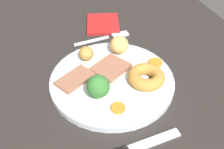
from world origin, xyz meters
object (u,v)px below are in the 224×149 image
at_px(meat_slice_main, 111,68).
at_px(carrot_coin_back, 156,63).
at_px(yorkshire_pudding, 146,77).
at_px(broccoli_floret, 98,87).
at_px(roast_potato_left, 86,53).
at_px(fork, 104,38).
at_px(folded_napkin, 103,24).
at_px(meat_slice_under, 75,79).
at_px(roast_potato_right, 119,45).
at_px(carrot_coin_front, 118,108).
at_px(dinner_plate, 112,80).

relative_size(meat_slice_main, carrot_coin_back, 2.40).
bearing_deg(yorkshire_pudding, broccoli_floret, -82.30).
height_order(meat_slice_main, roast_potato_left, roast_potato_left).
bearing_deg(broccoli_floret, carrot_coin_back, 112.44).
bearing_deg(fork, folded_napkin, 69.06).
distance_m(meat_slice_under, broccoli_floret, 0.08).
xyz_separation_m(roast_potato_right, fork, (-0.08, -0.01, -0.03)).
bearing_deg(meat_slice_under, yorkshire_pudding, 70.75).
bearing_deg(meat_slice_under, roast_potato_left, 147.59).
distance_m(roast_potato_left, broccoli_floret, 0.13).
height_order(carrot_coin_front, broccoli_floret, broccoli_floret).
bearing_deg(carrot_coin_front, meat_slice_main, 168.97).
relative_size(roast_potato_left, fork, 0.24).
relative_size(yorkshire_pudding, folded_napkin, 0.70).
bearing_deg(roast_potato_right, meat_slice_under, -61.31).
bearing_deg(roast_potato_right, carrot_coin_back, 43.46).
height_order(carrot_coin_front, carrot_coin_back, same).
relative_size(meat_slice_under, folded_napkin, 0.71).
height_order(carrot_coin_back, broccoli_floret, broccoli_floret).
height_order(roast_potato_left, fork, roast_potato_left).
distance_m(carrot_coin_front, fork, 0.26).
bearing_deg(fork, dinner_plate, -105.94).
height_order(dinner_plate, fork, dinner_plate).
relative_size(roast_potato_right, carrot_coin_back, 1.47).
bearing_deg(folded_napkin, dinner_plate, -11.83).
relative_size(meat_slice_under, fork, 0.51).
xyz_separation_m(dinner_plate, meat_slice_main, (-0.03, 0.01, 0.01)).
distance_m(roast_potato_left, carrot_coin_back, 0.16).
distance_m(meat_slice_under, fork, 0.18).
xyz_separation_m(fork, folded_napkin, (-0.07, 0.02, 0.00)).
bearing_deg(folded_napkin, carrot_coin_back, 14.83).
distance_m(roast_potato_right, fork, 0.09).
height_order(dinner_plate, folded_napkin, dinner_plate).
bearing_deg(broccoli_floret, folded_napkin, 162.01).
bearing_deg(meat_slice_under, fork, 144.34).
height_order(yorkshire_pudding, broccoli_floret, broccoli_floret).
distance_m(carrot_coin_back, broccoli_floret, 0.17).
bearing_deg(carrot_coin_front, fork, 169.67).
relative_size(dinner_plate, meat_slice_main, 3.59).
bearing_deg(meat_slice_main, carrot_coin_back, 83.83).
relative_size(yorkshire_pudding, broccoli_floret, 1.46).
xyz_separation_m(carrot_coin_back, fork, (-0.15, -0.08, -0.01)).
xyz_separation_m(broccoli_floret, fork, (-0.21, 0.07, -0.04)).
bearing_deg(carrot_coin_back, dinner_plate, -81.52).
xyz_separation_m(roast_potato_right, carrot_coin_back, (0.07, 0.06, -0.02)).
height_order(roast_potato_left, roast_potato_right, roast_potato_right).
height_order(dinner_plate, meat_slice_under, meat_slice_under).
distance_m(yorkshire_pudding, carrot_coin_back, 0.07).
height_order(meat_slice_main, folded_napkin, meat_slice_main).
distance_m(roast_potato_left, fork, 0.11).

